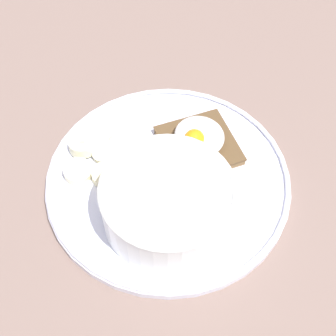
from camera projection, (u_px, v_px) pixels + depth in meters
ground_plane at (168, 187)px, 57.29cm from camera, size 120.00×120.00×2.00cm
plate at (168, 179)px, 55.83cm from camera, size 29.10×29.10×1.60cm
oatmeal_bowl at (168, 203)px, 50.24cm from camera, size 14.51×14.51×5.98cm
toast_slice at (199, 145)px, 57.75cm from camera, size 10.61×10.61×1.14cm
poached_egg at (199, 137)px, 56.17cm from camera, size 6.25×5.95×3.28cm
banana_slice_front at (125, 151)px, 57.26cm from camera, size 4.46×4.43×1.45cm
banana_slice_left at (105, 153)px, 57.05cm from camera, size 3.18×3.30×1.51cm
banana_slice_back at (99, 134)px, 58.84cm from camera, size 4.60×4.56×1.37cm
banana_slice_right at (78, 171)px, 55.43cm from camera, size 3.87×3.80×1.39cm
banana_slice_inner at (83, 146)px, 57.55cm from camera, size 4.93×4.89×1.79cm
banana_slice_outer at (107, 175)px, 55.27cm from camera, size 3.72×3.69×1.14cm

